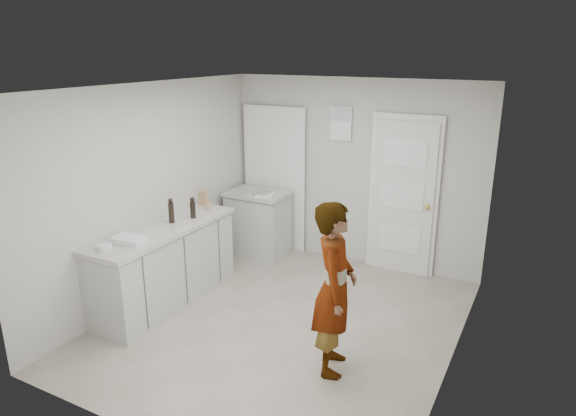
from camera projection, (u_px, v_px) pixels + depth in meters
The scene contains 12 objects.
ground at pixel (283, 323), 5.58m from camera, with size 4.00×4.00×0.00m, color gray.
room_shell at pixel (340, 188), 7.00m from camera, with size 4.00×4.00×4.00m.
main_counter at pixel (165, 268), 5.93m from camera, with size 0.64×1.96×0.93m.
side_counter at pixel (258, 226), 7.32m from camera, with size 0.84×0.61×0.93m.
person at pixel (334, 289), 4.57m from camera, with size 0.59×0.39×1.62m, color silver.
cake_mix_box at pixel (203, 198), 6.56m from camera, with size 0.12×0.05×0.19m, color #9D7F4E.
spice_jar at pixel (209, 206), 6.39m from camera, with size 0.06×0.06×0.09m, color tan.
oil_cruet_a at pixel (193, 208), 6.06m from camera, with size 0.06×0.06×0.26m.
oil_cruet_b at pixel (171, 211), 5.89m from camera, with size 0.06×0.06×0.29m.
baking_dish at pixel (129, 240), 5.33m from camera, with size 0.36×0.27×0.06m.
egg_bowl at pixel (105, 247), 5.12m from camera, with size 0.14×0.14×0.05m.
papers at pixel (265, 194), 7.05m from camera, with size 0.24×0.30×0.01m, color white.
Camera 1 is at (2.36, -4.35, 2.87)m, focal length 32.00 mm.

